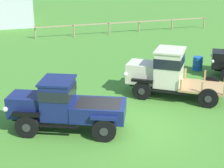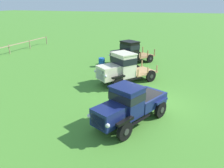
{
  "view_description": "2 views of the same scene",
  "coord_description": "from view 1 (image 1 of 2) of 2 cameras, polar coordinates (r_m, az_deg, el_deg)",
  "views": [
    {
      "loc": [
        -4.67,
        -11.43,
        6.3
      ],
      "look_at": [
        0.07,
        2.6,
        1.0
      ],
      "focal_mm": 55.0,
      "sensor_mm": 36.0,
      "label": 1
    },
    {
      "loc": [
        -12.09,
        -1.69,
        5.89
      ],
      "look_at": [
        0.07,
        2.6,
        1.0
      ],
      "focal_mm": 35.0,
      "sensor_mm": 36.0,
      "label": 2
    }
  ],
  "objects": [
    {
      "name": "vintage_truck_second_in_line",
      "position": [
        13.43,
        -7.85,
        -3.44
      ],
      "size": [
        4.75,
        3.27,
        2.09
      ],
      "color": "black",
      "rests_on": "ground"
    },
    {
      "name": "oil_drum_beside_row",
      "position": [
        21.66,
        14.05,
        3.33
      ],
      "size": [
        0.62,
        0.62,
        0.83
      ],
      "color": "#1951B2",
      "rests_on": "ground"
    },
    {
      "name": "vintage_truck_midrow_center",
      "position": [
        16.94,
        8.82,
        2.13
      ],
      "size": [
        4.87,
        4.27,
        2.37
      ],
      "color": "black",
      "rests_on": "ground"
    },
    {
      "name": "ground_plane",
      "position": [
        13.86,
        3.2,
        -7.37
      ],
      "size": [
        240.0,
        240.0,
        0.0
      ],
      "primitive_type": "plane",
      "color": "#47842D"
    },
    {
      "name": "paddock_fence",
      "position": [
        32.2,
        2.27,
        9.87
      ],
      "size": [
        16.73,
        0.55,
        1.12
      ],
      "color": "#997F60",
      "rests_on": "ground"
    }
  ]
}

